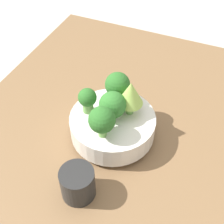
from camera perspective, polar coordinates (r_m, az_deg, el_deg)
The scene contains 9 objects.
ground_plane at distance 0.92m, azimuth -0.30°, elevation -6.77°, with size 6.00×6.00×0.00m, color #ADA89E.
table at distance 0.90m, azimuth -0.31°, elevation -5.95°, with size 1.17×0.88×0.04m.
bowl at distance 0.86m, azimuth 0.00°, elevation -2.45°, with size 0.23×0.23×0.08m.
broccoli_floret_left at distance 0.85m, azimuth 1.02°, elevation 4.90°, with size 0.07×0.07×0.09m.
romanesco_piece_far at distance 0.80m, azimuth 3.42°, elevation 3.33°, with size 0.07×0.07×0.10m.
broccoli_floret_front at distance 0.82m, azimuth -4.52°, elevation 2.38°, with size 0.05×0.05×0.08m.
broccoli_floret_center at distance 0.80m, azimuth 0.00°, elevation 1.33°, with size 0.07×0.07×0.08m.
broccoli_floret_right at distance 0.75m, azimuth -2.00°, elevation -1.48°, with size 0.07×0.07×0.09m.
cup at distance 0.76m, azimuth -6.29°, elevation -12.83°, with size 0.08×0.08×0.08m.
Camera 1 is at (0.51, 0.22, 0.73)m, focal length 50.00 mm.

